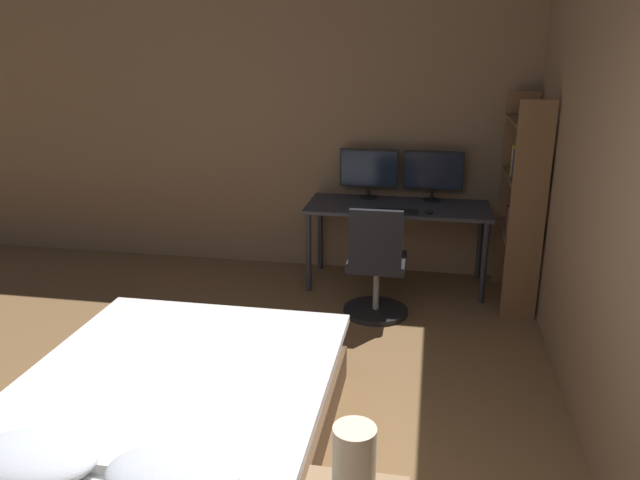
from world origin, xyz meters
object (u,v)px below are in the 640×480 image
keyboard (396,211)px  bookshelf (523,193)px  monitor_right (433,172)px  bedside_lamp (354,460)px  monitor_left (369,170)px  computer_mouse (429,212)px  bed (175,419)px  office_chair (376,273)px  desk (398,215)px

keyboard → bookshelf: (1.00, -0.02, 0.21)m
monitor_right → bookshelf: 0.86m
bedside_lamp → monitor_left: (-0.34, 3.64, 0.32)m
monitor_left → computer_mouse: 0.76m
bedside_lamp → computer_mouse: bedside_lamp is taller
bed → office_chair: size_ratio=2.11×
monitor_left → bookshelf: bearing=-20.4°
desk → computer_mouse: bearing=-40.5°
bedside_lamp → office_chair: (-0.17, 2.69, -0.30)m
keyboard → office_chair: 0.62m
keyboard → bedside_lamp: bearing=-89.0°
bookshelf → office_chair: bearing=-157.3°
bedside_lamp → computer_mouse: (0.21, 3.18, 0.08)m
bedside_lamp → keyboard: (-0.05, 3.18, 0.08)m
keyboard → office_chair: office_chair is taller
bed → desk: size_ratio=1.22×
bed → monitor_left: 3.08m
bed → keyboard: 2.68m
desk → monitor_right: (0.29, 0.23, 0.34)m
keyboard → office_chair: size_ratio=0.39×
monitor_left → keyboard: size_ratio=1.48×
desk → bed: bearing=-109.9°
bed → desk: 2.88m
monitor_right → bedside_lamp: bearing=-93.6°
desk → bookshelf: bearing=-13.8°
bookshelf → bed: bearing=-129.1°
monitor_left → monitor_right: size_ratio=1.00×
office_chair → computer_mouse: bearing=51.8°
bed → monitor_right: 3.26m
desk → monitor_right: size_ratio=3.00×
bed → bedside_lamp: bedside_lamp is taller
computer_mouse → monitor_left: bearing=140.3°
desk → monitor_left: (-0.29, 0.23, 0.34)m
desk → keyboard: bearing=-90.0°
bookshelf → bedside_lamp: bearing=-106.7°
bookshelf → monitor_left: bearing=159.6°
monitor_left → monitor_right: (0.57, 0.00, 0.00)m
bedside_lamp → desk: size_ratio=0.20×
monitor_left → keyboard: monitor_left is taller
office_chair → bedside_lamp: bearing=-86.4°
bedside_lamp → bookshelf: (0.95, 3.16, 0.28)m
monitor_right → computer_mouse: bearing=-92.3°
bedside_lamp → monitor_right: size_ratio=0.61×
keyboard → bookshelf: 1.02m
monitor_right → keyboard: size_ratio=1.48×
desk → monitor_right: 0.50m
bedside_lamp → computer_mouse: 3.19m
monitor_left → office_chair: size_ratio=0.57×
bed → computer_mouse: computer_mouse is taller
bookshelf → computer_mouse: bearing=178.6°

